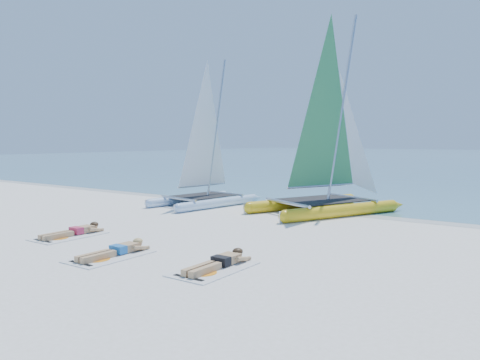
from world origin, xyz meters
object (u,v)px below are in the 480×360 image
(towel_b, at_px, (110,256))
(sunbather_b, at_px, (117,250))
(towel_c, at_px, (214,269))
(sunbather_c, at_px, (220,262))
(catamaran_blue, at_px, (205,160))
(sunbather_a, at_px, (75,231))
(catamaran_yellow, at_px, (335,148))
(towel_a, at_px, (69,236))

(towel_b, distance_m, sunbather_b, 0.22)
(towel_c, bearing_deg, sunbather_c, 90.00)
(catamaran_blue, distance_m, sunbather_a, 6.81)
(catamaran_blue, relative_size, towel_c, 3.21)
(catamaran_blue, relative_size, catamaran_yellow, 0.82)
(catamaran_blue, distance_m, towel_c, 9.37)
(towel_b, height_order, sunbather_c, sunbather_c)
(catamaran_blue, relative_size, towel_a, 3.21)
(towel_b, relative_size, sunbather_b, 1.07)
(catamaran_yellow, bearing_deg, towel_a, -91.42)
(sunbather_b, distance_m, towel_c, 2.50)
(catamaran_yellow, bearing_deg, towel_b, -73.89)
(towel_b, bearing_deg, sunbather_c, 16.16)
(towel_a, height_order, sunbather_c, sunbather_c)
(catamaran_blue, xyz_separation_m, towel_c, (5.96, -7.01, -1.76))
(catamaran_yellow, height_order, sunbather_a, catamaran_yellow)
(towel_b, bearing_deg, catamaran_yellow, 81.52)
(sunbather_a, distance_m, towel_c, 5.11)
(towel_a, bearing_deg, towel_b, -16.89)
(catamaran_yellow, height_order, towel_b, catamaran_yellow)
(towel_a, xyz_separation_m, sunbather_a, (0.00, 0.19, 0.11))
(sunbather_a, relative_size, sunbather_b, 1.00)
(catamaran_yellow, xyz_separation_m, towel_b, (-1.32, -8.86, -2.26))
(towel_a, xyz_separation_m, sunbather_c, (5.09, -0.08, 0.11))
(towel_a, bearing_deg, sunbather_b, -12.97)
(catamaran_blue, height_order, towel_b, catamaran_blue)
(sunbather_a, bearing_deg, sunbather_b, -16.89)
(catamaran_blue, bearing_deg, towel_a, -73.40)
(towel_a, xyz_separation_m, towel_b, (2.61, -0.79, 0.00))
(towel_a, height_order, towel_b, same)
(towel_a, distance_m, sunbather_a, 0.22)
(catamaran_yellow, relative_size, towel_c, 3.89)
(catamaran_yellow, height_order, sunbather_b, catamaran_yellow)
(catamaran_yellow, relative_size, sunbather_c, 4.17)
(sunbather_a, height_order, sunbather_c, same)
(catamaran_yellow, bearing_deg, catamaran_blue, -139.99)
(catamaran_blue, xyz_separation_m, sunbather_b, (3.49, -7.34, -1.65))
(catamaran_yellow, bearing_deg, sunbather_a, -91.97)
(sunbather_a, relative_size, towel_c, 0.93)
(sunbather_a, xyz_separation_m, sunbather_b, (2.61, -0.79, 0.00))
(towel_a, relative_size, towel_c, 1.00)
(catamaran_blue, distance_m, catamaran_yellow, 5.01)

